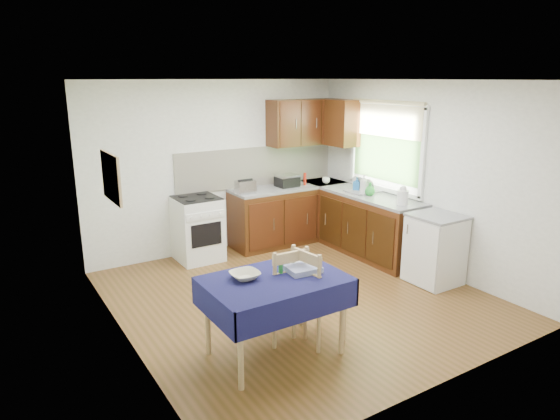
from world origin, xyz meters
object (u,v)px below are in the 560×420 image
dining_table (275,289)px  dish_rack (363,190)px  chair_near (316,292)px  kettle (403,196)px  toaster (245,187)px  sandwich_press (287,181)px  chair_far (284,290)px

dining_table → dish_rack: size_ratio=2.74×
chair_near → dish_rack: size_ratio=2.14×
chair_near → kettle: bearing=-73.1°
dish_rack → kettle: size_ratio=1.83×
dish_rack → toaster: bearing=162.8°
sandwich_press → dish_rack: dish_rack is taller
chair_near → kettle: 2.37m
toaster → sandwich_press: (0.77, 0.08, -0.01)m
chair_near → kettle: (2.11, 0.97, 0.49)m
sandwich_press → kettle: bearing=-64.9°
dish_rack → kettle: kettle is taller
dining_table → sandwich_press: sandwich_press is taller
chair_far → kettle: (2.34, 0.76, 0.50)m
chair_near → dish_rack: (2.17, 1.82, 0.40)m
sandwich_press → kettle: size_ratio=1.25×
toaster → kettle: bearing=-73.9°
dish_rack → chair_far: bearing=-134.8°
toaster → sandwich_press: toaster is taller
chair_far → chair_near: chair_near is taller
sandwich_press → kettle: 1.88m
sandwich_press → kettle: (0.68, -1.76, 0.02)m
dining_table → chair_far: size_ratio=1.30×
chair_near → kettle: kettle is taller
chair_far → toaster: (0.89, 2.43, 0.48)m
sandwich_press → dish_rack: bearing=-46.9°
chair_near → sandwich_press: bearing=-35.6°
dish_rack → kettle: 0.85m
chair_near → sandwich_press: sandwich_press is taller
toaster → dining_table: bearing=-137.9°
chair_near → toaster: (0.66, 2.64, 0.48)m
chair_near → sandwich_press: size_ratio=3.12×
sandwich_press → dish_rack: 1.17m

